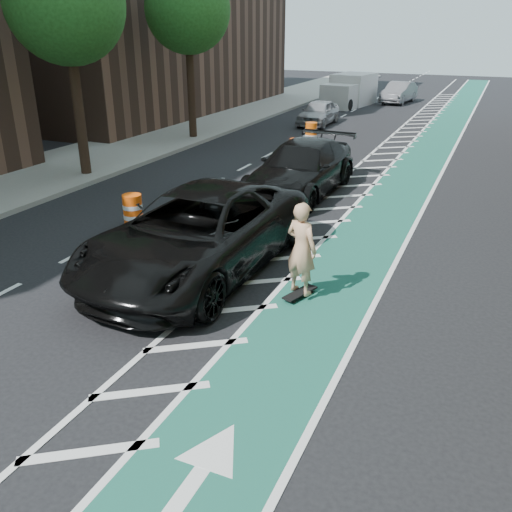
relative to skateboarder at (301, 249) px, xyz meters
The scene contains 17 objects.
ground 3.70m from the skateboarder, 135.56° to the right, with size 120.00×120.00×0.00m, color black.
bike_lane 7.61m from the skateboarder, 86.40° to the left, with size 2.00×90.00×0.01m, color #18564B.
buffer_strip 7.67m from the skateboarder, 97.77° to the left, with size 1.40×90.00×0.01m, color silver.
sidewalk_left 14.22m from the skateboarder, 147.98° to the left, with size 5.00×90.00×0.15m, color gray.
curb_left 12.22m from the skateboarder, 141.85° to the left, with size 0.12×90.00×0.16m, color gray.
tree_l_c 12.70m from the skateboarder, 152.09° to the left, with size 4.20×4.20×7.90m.
tree_l_d 17.71m from the skateboarder, 127.64° to the left, with size 4.20×4.20×7.90m.
skateboard 0.98m from the skateboarder, ahead, with size 0.51×0.91×0.12m.
skateboarder is the anchor object (origin of this frame).
suv_near 2.55m from the skateboarder, behind, with size 3.05×6.61×1.84m, color black.
suv_far 7.53m from the skateboarder, 109.63° to the left, with size 2.34×5.75×1.67m, color black.
car_silver 21.11m from the skateboarder, 106.99° to the left, with size 1.58×3.94×1.34m, color #A3A2A8.
car_grey 31.74m from the skateboarder, 96.90° to the left, with size 1.51×4.34×1.43m, color slate.
box_truck 29.38m from the skateboarder, 103.09° to the left, with size 2.87×5.24×2.08m.
barrel_a 6.06m from the skateboarder, 159.26° to the left, with size 0.67×0.67×0.91m.
barrel_b 12.33m from the skateboarder, 110.58° to the left, with size 0.65×0.65×0.88m.
barrel_c 16.05m from the skateboarder, 107.89° to the left, with size 0.69×0.69×0.94m.
Camera 1 is at (5.73, -6.93, 5.14)m, focal length 38.00 mm.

